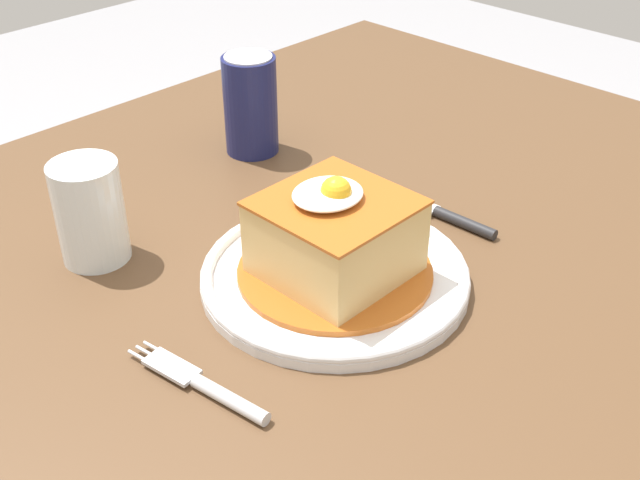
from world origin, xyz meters
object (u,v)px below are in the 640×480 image
knife (446,215)px  soda_can (250,105)px  drinking_glass (91,218)px  main_plate (335,275)px  fork (210,389)px

knife → soda_can: 0.28m
soda_can → drinking_glass: size_ratio=1.18×
main_plate → soda_can: 0.31m
knife → soda_can: soda_can is taller
fork → drinking_glass: (0.05, 0.24, 0.04)m
soda_can → fork: bearing=-136.3°
soda_can → drinking_glass: bearing=-166.4°
main_plate → knife: size_ratio=1.57×
main_plate → soda_can: (0.13, 0.27, 0.05)m
main_plate → soda_can: bearing=63.5°
main_plate → drinking_glass: 0.25m
soda_can → drinking_glass: (-0.27, -0.07, -0.02)m
main_plate → fork: 0.18m
fork → drinking_glass: 0.24m
knife → drinking_glass: 0.37m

